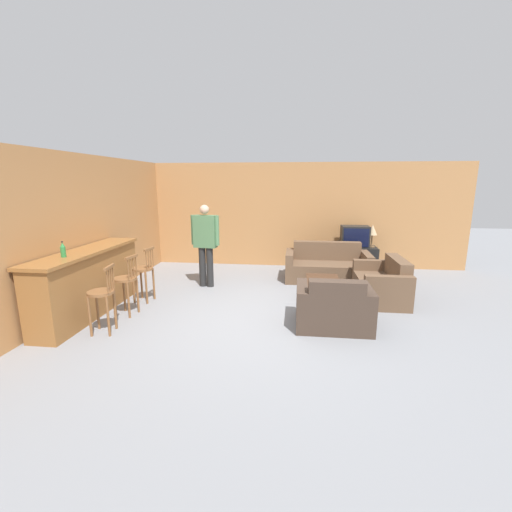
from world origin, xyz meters
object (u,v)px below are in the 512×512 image
book_on_table (328,281)px  couch_far (327,267)px  bar_chair_near (102,298)px  bottle (63,250)px  loveseat_right (382,284)px  person_by_window (205,241)px  bar_chair_mid (126,283)px  tv (355,236)px  armchair_near (334,308)px  coffee_table (323,283)px  table_lamp (372,231)px  bar_chair_far (144,273)px  tv_unit (353,259)px

book_on_table → couch_far: bearing=86.0°
bar_chair_near → bottle: (-0.61, 0.14, 0.64)m
loveseat_right → person_by_window: size_ratio=0.80×
bar_chair_mid → tv: 5.25m
armchair_near → coffee_table: bearing=93.2°
armchair_near → loveseat_right: size_ratio=0.82×
coffee_table → book_on_table: bearing=-34.0°
bar_chair_near → coffee_table: 3.68m
couch_far → coffee_table: 1.37m
book_on_table → bottle: bearing=-158.1°
loveseat_right → coffee_table: bearing=-171.7°
table_lamp → book_on_table: bearing=-118.0°
book_on_table → loveseat_right: bearing=12.2°
bar_chair_mid → book_on_table: bearing=17.2°
armchair_near → person_by_window: person_by_window is taller
loveseat_right → tv: tv is taller
bar_chair_mid → loveseat_right: bar_chair_mid is taller
person_by_window → table_lamp: bearing=23.7°
bar_chair_far → couch_far: 3.85m
coffee_table → book_on_table: book_on_table is taller
loveseat_right → coffee_table: (-1.08, -0.16, 0.03)m
table_lamp → bar_chair_near: bearing=-138.7°
armchair_near → person_by_window: size_ratio=0.65×
bar_chair_mid → armchair_near: bearing=-2.0°
book_on_table → table_lamp: size_ratio=0.43×
bar_chair_mid → table_lamp: (4.50, 3.26, 0.47)m
tv_unit → bottle: bottle is taller
tv_unit → book_on_table: tv_unit is taller
loveseat_right → table_lamp: (0.19, 2.02, 0.71)m
armchair_near → loveseat_right: (1.02, 1.35, -0.00)m
coffee_table → bottle: size_ratio=4.07×
bottle → bar_chair_mid: bearing=42.0°
couch_far → loveseat_right: couch_far is taller
bar_chair_near → armchair_near: bearing=10.0°
armchair_near → book_on_table: armchair_near is taller
bar_chair_near → tv_unit: (4.10, 3.96, -0.22)m
tv_unit → book_on_table: (-0.79, -2.24, 0.09)m
couch_far → table_lamp: (1.09, 0.82, 0.71)m
bottle → armchair_near: bearing=6.4°
tv_unit → table_lamp: (0.40, -0.00, 0.70)m
tv_unit → coffee_table: bearing=-111.9°
bar_chair_near → bar_chair_far: size_ratio=1.00×
table_lamp → person_by_window: person_by_window is taller
bar_chair_far → bottle: size_ratio=4.30×
bar_chair_far → tv_unit: bearing=32.5°
bar_chair_mid → tv_unit: 5.24m
armchair_near → bottle: bearing=-173.6°
bar_chair_far → bottle: bearing=-116.9°
book_on_table → table_lamp: (1.19, 2.24, 0.61)m
bar_chair_far → armchair_near: (3.29, -0.77, -0.24)m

